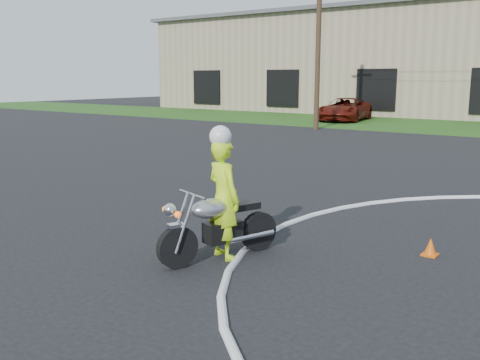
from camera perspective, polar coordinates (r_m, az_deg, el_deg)
The scene contains 4 objects.
primary_motorcycle at distance 8.54m, azimuth -2.39°, elevation -4.86°, with size 1.05×2.12×1.16m.
rider_primary_grp at distance 8.53m, azimuth -1.78°, elevation -1.60°, with size 0.82×0.67×2.15m.
pickup_grp at distance 36.76m, azimuth 11.13°, elevation 7.40°, with size 3.41×5.87×1.54m.
warehouse at distance 48.94m, azimuth 15.85°, elevation 11.99°, with size 41.00×17.00×8.30m.
Camera 1 is at (-0.70, -5.77, 2.88)m, focal length 40.00 mm.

